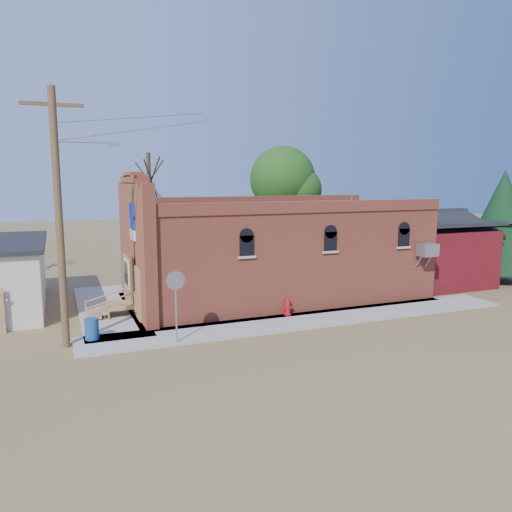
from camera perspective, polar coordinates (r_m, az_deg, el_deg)
name	(u,v)px	position (r m, az deg, el deg)	size (l,w,h in m)	color
ground	(288,330)	(20.03, 3.68, -8.48)	(120.00, 120.00, 0.00)	brown
sidewalk_south	(311,320)	(21.44, 6.27, -7.24)	(19.00, 2.20, 0.08)	#9E9991
sidewalk_west	(108,309)	(24.05, -16.55, -5.79)	(2.60, 10.00, 0.08)	#9E9991
brick_bar	(271,252)	(25.07, 1.69, 0.51)	(16.40, 7.97, 6.30)	#CA583D
red_shed	(427,244)	(30.38, 18.98, 1.35)	(5.40, 6.40, 4.30)	#530E15
utility_pole	(60,213)	(18.47, -21.45, 4.56)	(3.12, 0.26, 9.00)	#513520
tree_bare_near	(149,179)	(30.70, -12.13, 8.62)	(2.80, 2.80, 7.65)	#403725
tree_leafy	(283,179)	(33.90, 3.05, 8.74)	(4.40, 4.40, 8.15)	#403725
evergreen_tree	(502,218)	(31.99, 26.32, 3.87)	(3.60, 3.60, 6.50)	#403725
fire_hydrant	(288,307)	(21.82, 3.65, -5.84)	(0.41, 0.38, 0.73)	#B60A1C
stop_sign	(176,287)	(18.06, -9.18, -3.56)	(0.72, 0.15, 2.64)	#97979D
trash_barrel	(92,329)	(19.53, -18.26, -7.92)	(0.51, 0.51, 0.78)	navy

